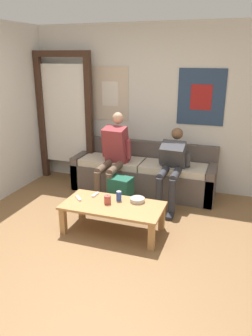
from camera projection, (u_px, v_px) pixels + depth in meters
name	position (u px, v px, depth m)	size (l,w,h in m)	color
ground_plane	(85.00, 258.00, 3.53)	(18.00, 18.00, 0.00)	brown
wall_back	(147.00, 108.00, 5.21)	(10.00, 0.07, 2.55)	silver
door_frame	(65.00, 111.00, 5.46)	(1.00, 0.10, 2.15)	#382319
couch	(143.00, 174.00, 5.21)	(2.24, 0.67, 0.76)	#564C47
coffee_table	(113.00, 209.00, 3.99)	(1.22, 0.61, 0.36)	#B27F4C
person_seated_adult	(113.00, 154.00, 4.89)	(0.47, 0.90, 1.27)	brown
person_seated_teen	(172.00, 165.00, 4.66)	(0.47, 0.94, 1.07)	#2D2D33
backpack	(120.00, 194.00, 4.64)	(0.34, 0.30, 0.46)	#1E5642
ceramic_bowl	(137.00, 200.00, 4.04)	(0.19, 0.19, 0.05)	#B7B2A8
pillar_candle	(107.00, 200.00, 3.98)	(0.08, 0.08, 0.12)	#B24C42
drink_can_blue	(119.00, 196.00, 4.06)	(0.07, 0.07, 0.12)	#28479E
game_controller_near_left	(95.00, 195.00, 4.22)	(0.05, 0.15, 0.03)	white
game_controller_near_right	(79.00, 198.00, 4.11)	(0.12, 0.13, 0.03)	white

